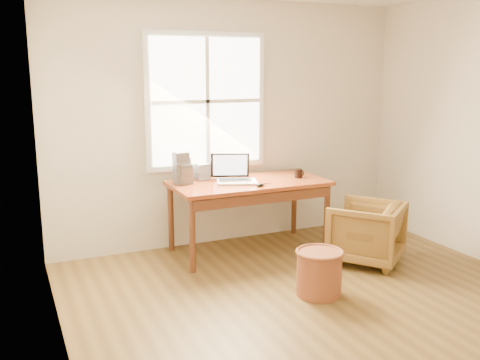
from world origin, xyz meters
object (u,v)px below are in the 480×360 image
at_px(desk, 249,183).
at_px(laptop, 237,169).
at_px(armchair, 366,232).
at_px(cd_stack_a, 185,170).
at_px(coffee_mug, 298,173).
at_px(wicker_stool, 319,273).

xyz_separation_m(desk, laptop, (-0.15, -0.02, 0.17)).
distance_m(armchair, laptop, 1.43).
xyz_separation_m(armchair, cd_stack_a, (-1.53, 1.03, 0.57)).
height_order(armchair, laptop, laptop).
height_order(coffee_mug, cd_stack_a, cd_stack_a).
relative_size(armchair, coffee_mug, 7.06).
relative_size(armchair, wicker_stool, 1.76).
height_order(wicker_stool, coffee_mug, coffee_mug).
relative_size(armchair, laptop, 1.63).
bearing_deg(armchair, desk, -78.10).
bearing_deg(armchair, cd_stack_a, -72.15).
height_order(wicker_stool, cd_stack_a, cd_stack_a).
distance_m(coffee_mug, cd_stack_a, 1.20).
relative_size(laptop, coffee_mug, 4.32).
height_order(laptop, coffee_mug, laptop).
xyz_separation_m(coffee_mug, cd_stack_a, (-1.16, 0.31, 0.08)).
bearing_deg(laptop, coffee_mug, 18.18).
distance_m(desk, coffee_mug, 0.56).
xyz_separation_m(laptop, coffee_mug, (0.70, -0.03, -0.10)).
xyz_separation_m(wicker_stool, laptop, (-0.22, 1.24, 0.71)).
relative_size(desk, wicker_stool, 4.21).
bearing_deg(wicker_stool, coffee_mug, 68.03).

